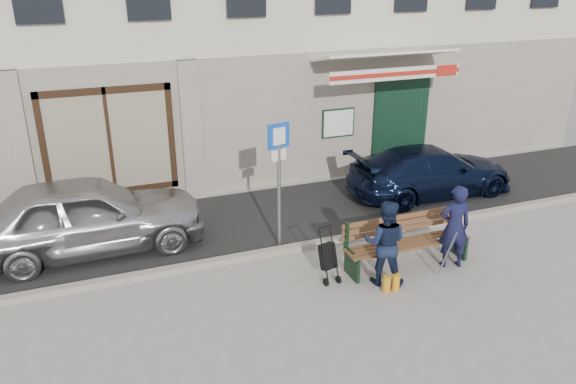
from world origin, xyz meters
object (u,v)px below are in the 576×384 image
car_navy (431,171)px  man (454,227)px  bench (405,243)px  car_silver (87,215)px  parking_sign (279,168)px  woman (385,243)px  stroller (328,257)px

car_navy → man: size_ratio=2.56×
bench → man: bearing=-21.0°
car_navy → bench: 3.70m
car_silver → parking_sign: bearing=-110.3°
car_silver → woman: (4.65, -3.05, 0.03)m
bench → stroller: bench is taller
man → woman: size_ratio=1.03×
parking_sign → woman: (1.23, -1.85, -0.89)m
woman → car_silver: bearing=-0.5°
parking_sign → man: bearing=-48.6°
man → parking_sign: bearing=-19.5°
man → stroller: 2.36m
parking_sign → car_silver: bearing=145.8°
car_silver → parking_sign: size_ratio=1.74×
car_navy → bench: bearing=139.3°
bench → man: man is taller
car_navy → woman: (-3.09, -3.14, 0.18)m
parking_sign → bench: 2.68m
bench → woman: size_ratio=1.57×
bench → car_silver: bearing=153.1°
car_silver → bench: bearing=-117.8°
woman → car_navy: bearing=-101.7°
car_silver → stroller: 4.63m
woman → stroller: (-0.85, 0.43, -0.33)m
man → stroller: size_ratio=1.62×
bench → woman: 0.81m
bench → parking_sign: bearing=141.7°
bench → man: (0.80, -0.31, 0.33)m
car_silver → bench: (5.30, -2.69, -0.28)m
car_navy → bench: car_navy is taller
car_silver → man: 6.79m
parking_sign → man: parking_sign is taller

